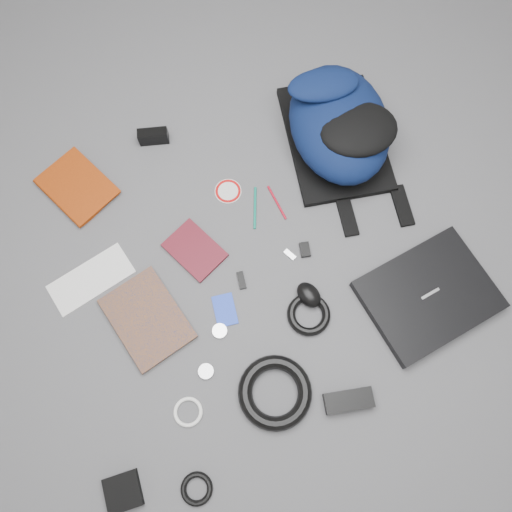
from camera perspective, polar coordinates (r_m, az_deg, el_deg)
name	(u,v)px	position (r m, az deg, el deg)	size (l,w,h in m)	color
ground	(256,258)	(1.50, 0.00, -0.24)	(4.00, 4.00, 0.00)	#4F4F51
backpack	(339,124)	(1.61, 9.48, 14.71)	(0.32, 0.47, 0.20)	black
laptop	(428,295)	(1.54, 19.09, -4.25)	(0.36, 0.28, 0.04)	black
textbook_red	(56,205)	(1.67, -21.88, 5.46)	(0.17, 0.23, 0.02)	maroon
comic_book	(119,337)	(1.49, -15.36, -8.96)	(0.19, 0.26, 0.02)	#B25E0C
envelope	(91,279)	(1.56, -18.33, -2.53)	(0.24, 0.11, 0.00)	white
dvd_case	(195,250)	(1.52, -7.02, 0.67)	(0.12, 0.17, 0.01)	#470D15
compact_camera	(153,136)	(1.69, -11.65, 13.25)	(0.10, 0.03, 0.05)	black
sticker_disc	(228,191)	(1.59, -3.21, 7.40)	(0.08, 0.08, 0.00)	white
pen_teal	(255,208)	(1.56, -0.11, 5.54)	(0.01, 0.01, 0.14)	#0D7B61
pen_red	(277,202)	(1.57, 2.40, 6.13)	(0.01, 0.01, 0.12)	#B50D21
id_badge	(225,310)	(1.46, -3.58, -6.18)	(0.06, 0.09, 0.00)	blue
usb_black	(241,280)	(1.48, -1.68, -2.79)	(0.02, 0.05, 0.01)	black
usb_silver	(290,255)	(1.51, 3.89, 0.15)	(0.02, 0.04, 0.01)	silver
key_fob	(305,250)	(1.51, 5.61, 0.73)	(0.03, 0.05, 0.01)	black
mouse	(309,295)	(1.46, 6.06, -4.44)	(0.06, 0.08, 0.04)	black
headphone_left	(220,331)	(1.45, -4.17, -8.54)	(0.04, 0.04, 0.01)	silver
headphone_right	(206,371)	(1.44, -5.73, -12.98)	(0.04, 0.04, 0.01)	#A3A3A5
cable_coil	(309,314)	(1.46, 6.04, -6.65)	(0.13, 0.13, 0.02)	black
power_brick	(349,401)	(1.44, 10.54, -15.94)	(0.13, 0.06, 0.03)	black
power_cord_coil	(275,392)	(1.41, 2.18, -15.31)	(0.20, 0.20, 0.04)	black
pouch	(123,492)	(1.47, -14.96, -24.61)	(0.09, 0.09, 0.02)	black
earbud_coil	(197,489)	(1.44, -6.79, -24.91)	(0.09, 0.09, 0.02)	black
white_cable_coil	(188,412)	(1.44, -7.77, -17.24)	(0.08, 0.08, 0.01)	white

